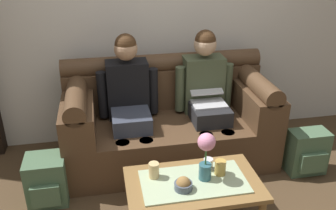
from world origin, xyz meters
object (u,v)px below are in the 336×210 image
at_px(cup_near_left, 154,170).
at_px(cup_near_right, 208,164).
at_px(couch, 168,121).
at_px(coffee_table, 193,187).
at_px(person_right, 206,91).
at_px(flower_vase, 206,152).
at_px(backpack_left, 47,180).
at_px(snack_bowl, 183,185).
at_px(person_left, 129,97).
at_px(backpack_right, 307,152).
at_px(cup_far_center, 220,167).

distance_m(cup_near_left, cup_near_right, 0.42).
height_order(couch, coffee_table, couch).
bearing_deg(person_right, flower_vase, -106.13).
bearing_deg(person_right, backpack_left, -161.26).
xyz_separation_m(snack_bowl, cup_near_right, (0.24, 0.20, 0.01)).
height_order(person_left, person_right, same).
distance_m(cup_near_right, backpack_right, 1.12).
bearing_deg(couch, cup_near_right, -80.52).
xyz_separation_m(cup_near_left, cup_far_center, (0.49, -0.05, -0.00)).
height_order(couch, backpack_left, couch).
distance_m(person_right, coffee_table, 1.09).
bearing_deg(backpack_right, snack_bowl, -157.41).
bearing_deg(cup_near_right, person_right, 75.43).
distance_m(coffee_table, cup_far_center, 0.24).
relative_size(flower_vase, cup_far_center, 3.31).
height_order(coffee_table, backpack_right, backpack_right).
bearing_deg(backpack_left, person_right, 18.74).
relative_size(person_left, cup_far_center, 10.85).
distance_m(flower_vase, cup_near_left, 0.41).
relative_size(coffee_table, cup_near_right, 10.80).
bearing_deg(cup_far_center, flower_vase, -164.93).
bearing_deg(flower_vase, backpack_left, 158.47).
bearing_deg(couch, cup_far_center, -77.12).
bearing_deg(backpack_right, cup_near_left, -166.25).
relative_size(cup_near_right, backpack_right, 0.22).
relative_size(couch, coffee_table, 1.97).
xyz_separation_m(person_right, flower_vase, (-0.28, -0.96, -0.04)).
bearing_deg(flower_vase, snack_bowl, -153.89).
relative_size(couch, backpack_right, 4.66).
xyz_separation_m(person_right, snack_bowl, (-0.46, -1.05, -0.23)).
xyz_separation_m(couch, cup_near_right, (0.14, -0.85, 0.06)).
height_order(person_right, backpack_left, person_right).
xyz_separation_m(couch, person_left, (-0.36, -0.00, 0.28)).
xyz_separation_m(cup_near_left, backpack_right, (1.46, 0.36, -0.25)).
bearing_deg(cup_far_center, backpack_right, 22.84).
height_order(cup_near_right, cup_far_center, cup_far_center).
xyz_separation_m(cup_far_center, backpack_left, (-1.31, 0.43, -0.25)).
bearing_deg(cup_near_left, person_left, 95.87).
xyz_separation_m(person_left, person_right, (0.73, -0.00, -0.00)).
bearing_deg(backpack_left, cup_far_center, -18.28).
bearing_deg(coffee_table, cup_far_center, 12.21).
bearing_deg(person_left, cup_far_center, -58.15).
bearing_deg(person_left, snack_bowl, -75.62).
xyz_separation_m(cup_far_center, backpack_right, (0.98, 0.41, -0.25)).
height_order(snack_bowl, backpack_right, snack_bowl).
height_order(person_left, snack_bowl, person_left).
relative_size(person_left, flower_vase, 3.28).
height_order(cup_far_center, backpack_left, cup_far_center).
bearing_deg(flower_vase, couch, 95.11).
xyz_separation_m(person_left, backpack_right, (1.55, -0.52, -0.46)).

